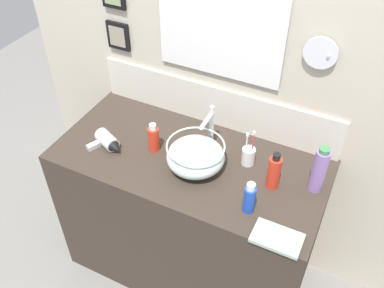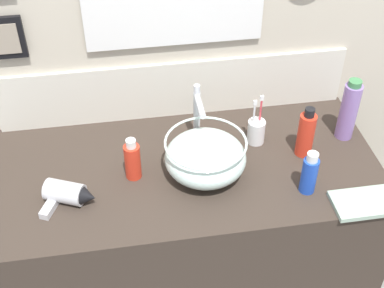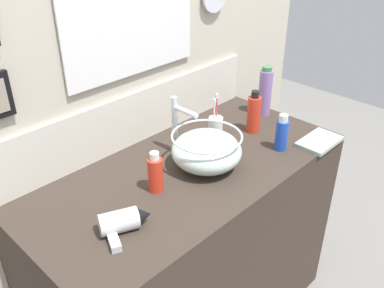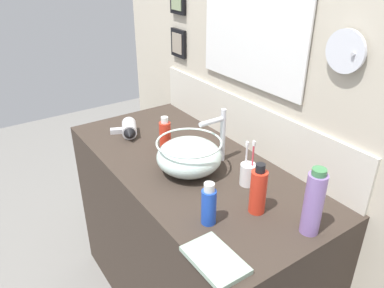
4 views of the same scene
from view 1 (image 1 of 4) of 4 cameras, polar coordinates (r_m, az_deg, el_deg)
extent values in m
plane|color=gray|center=(2.72, -0.32, -15.55)|extent=(6.00, 6.00, 0.00)
cube|color=#382D26|center=(2.36, -0.36, -9.74)|extent=(1.31, 0.62, 0.88)
cube|color=beige|center=(2.05, 3.88, 12.22)|extent=(2.19, 0.06, 2.57)
cube|color=beige|center=(2.18, 3.14, 5.10)|extent=(1.28, 0.02, 0.23)
cube|color=white|center=(1.97, 3.78, 14.64)|extent=(0.54, 0.01, 0.37)
cube|color=white|center=(1.96, 3.69, 14.56)|extent=(0.60, 0.01, 0.43)
cylinder|color=silver|center=(1.84, 16.75, 11.53)|extent=(0.14, 0.01, 0.14)
cylinder|color=silver|center=(1.85, 17.93, 11.42)|extent=(0.01, 0.06, 0.01)
cube|color=black|center=(2.27, -9.81, 14.01)|extent=(0.13, 0.02, 0.15)
cube|color=gray|center=(2.26, -9.94, 13.91)|extent=(0.09, 0.01, 0.11)
ellipsoid|color=silver|center=(1.95, 0.48, -1.69)|extent=(0.27, 0.27, 0.14)
torus|color=silver|center=(1.90, 0.49, -0.25)|extent=(0.27, 0.27, 0.01)
torus|color=#B2B7BC|center=(1.99, 0.47, -3.07)|extent=(0.10, 0.10, 0.01)
cylinder|color=silver|center=(2.04, 2.59, 1.98)|extent=(0.02, 0.02, 0.21)
cylinder|color=silver|center=(1.94, 1.95, 3.12)|extent=(0.02, 0.12, 0.02)
cylinder|color=silver|center=(1.97, 2.70, 4.65)|extent=(0.02, 0.02, 0.03)
cylinder|color=silver|center=(2.13, -11.26, 0.54)|extent=(0.14, 0.11, 0.07)
cone|color=black|center=(2.07, -10.12, -0.57)|extent=(0.07, 0.07, 0.06)
cube|color=silver|center=(2.15, -12.72, -0.08)|extent=(0.06, 0.09, 0.02)
cylinder|color=white|center=(2.00, 7.51, -1.62)|extent=(0.06, 0.06, 0.09)
cylinder|color=#D83F4C|center=(1.98, 8.02, -0.63)|extent=(0.01, 0.01, 0.17)
cube|color=white|center=(1.92, 8.27, 1.44)|extent=(0.01, 0.01, 0.02)
cylinder|color=white|center=(1.98, 7.22, -0.69)|extent=(0.01, 0.01, 0.16)
cube|color=white|center=(1.92, 7.44, 1.25)|extent=(0.01, 0.01, 0.02)
cylinder|color=#8C6BB2|center=(1.91, 16.56, -3.46)|extent=(0.06, 0.06, 0.22)
cylinder|color=#3F7F4C|center=(1.83, 17.26, -0.83)|extent=(0.04, 0.04, 0.02)
cylinder|color=red|center=(1.89, 10.85, -3.79)|extent=(0.06, 0.06, 0.16)
cylinder|color=black|center=(1.83, 11.22, -1.68)|extent=(0.03, 0.03, 0.03)
cylinder|color=blue|center=(1.79, 7.64, -7.35)|extent=(0.05, 0.05, 0.13)
cylinder|color=silver|center=(1.73, 7.87, -5.65)|extent=(0.04, 0.04, 0.03)
cylinder|color=red|center=(2.05, -5.14, 0.62)|extent=(0.05, 0.05, 0.13)
cylinder|color=silver|center=(2.01, -5.27, 2.30)|extent=(0.03, 0.03, 0.03)
cube|color=#99B29E|center=(1.76, 11.27, -12.19)|extent=(0.20, 0.12, 0.02)
camera|label=2|loc=(0.88, -62.34, 8.23)|focal=50.00mm
camera|label=3|loc=(1.76, -49.62, 10.56)|focal=40.00mm
camera|label=4|loc=(0.94, 49.09, -16.07)|focal=35.00mm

